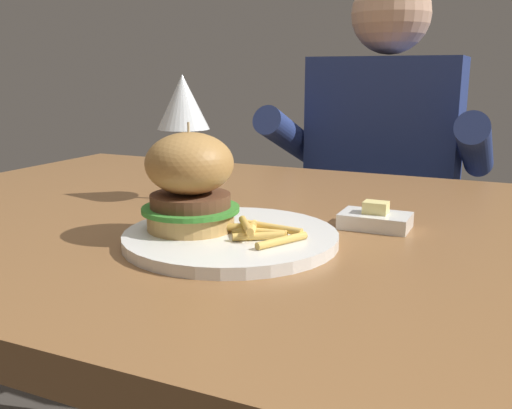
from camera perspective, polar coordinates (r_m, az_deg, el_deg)
The scene contains 7 objects.
dining_table at distance 0.82m, azimuth 4.03°, elevation -7.39°, with size 1.41×0.87×0.74m.
main_plate at distance 0.70m, azimuth -2.53°, elevation -3.32°, with size 0.26×0.26×0.01m, color white.
burger_sandwich at distance 0.70m, azimuth -6.62°, elevation 2.33°, with size 0.12×0.12×0.13m.
fries_pile at distance 0.67m, azimuth 0.26°, elevation -2.69°, with size 0.13×0.08×0.02m.
wine_glass at distance 0.92m, azimuth -7.31°, elevation 9.86°, with size 0.08×0.08×0.20m.
butter_dish at distance 0.78m, azimuth 11.84°, elevation -1.45°, with size 0.09×0.06×0.04m.
diner_person at distance 1.51m, azimuth 12.32°, elevation -1.78°, with size 0.51×0.36×1.18m.
Camera 1 is at (0.27, -0.72, 0.94)m, focal length 40.00 mm.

